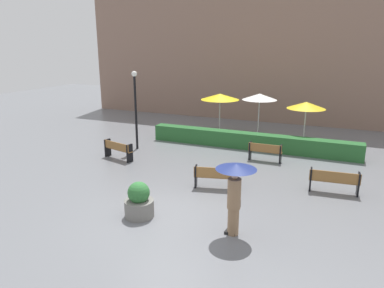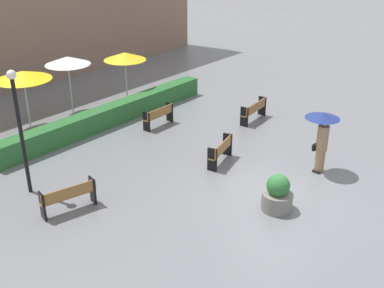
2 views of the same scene
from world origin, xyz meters
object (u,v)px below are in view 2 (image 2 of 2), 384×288
(pedestrian_with_umbrella, at_px, (322,132))
(patio_umbrella_yellow_far, at_px, (125,56))
(planter_pot, at_px, (277,195))
(patio_umbrella_yellow, at_px, (23,75))
(patio_umbrella_white, at_px, (67,61))
(bench_back_row, at_px, (159,115))
(lamp_post, at_px, (19,121))
(bench_far_right, at_px, (254,110))
(bench_mid_center, at_px, (221,150))
(bench_far_left, at_px, (68,196))

(pedestrian_with_umbrella, bearing_deg, patio_umbrella_yellow_far, 85.98)
(planter_pot, bearing_deg, patio_umbrella_yellow_far, 70.28)
(patio_umbrella_yellow, distance_m, patio_umbrella_white, 2.31)
(bench_back_row, bearing_deg, planter_pot, -108.85)
(planter_pot, relative_size, lamp_post, 0.29)
(bench_far_right, bearing_deg, planter_pot, -141.57)
(bench_mid_center, relative_size, lamp_post, 0.39)
(bench_mid_center, xyz_separation_m, bench_far_right, (4.16, 1.30, 0.00))
(bench_back_row, xyz_separation_m, patio_umbrella_white, (-1.31, 4.14, 1.90))
(bench_far_left, bearing_deg, bench_far_right, -1.58)
(lamp_post, bearing_deg, bench_back_row, 4.92)
(patio_umbrella_white, distance_m, patio_umbrella_yellow_far, 2.76)
(pedestrian_with_umbrella, distance_m, lamp_post, 9.65)
(planter_pot, bearing_deg, pedestrian_with_umbrella, 3.15)
(bench_far_right, distance_m, patio_umbrella_white, 8.38)
(bench_far_right, height_order, patio_umbrella_yellow, patio_umbrella_yellow)
(bench_far_right, bearing_deg, bench_mid_center, -162.64)
(bench_far_left, distance_m, patio_umbrella_yellow, 7.25)
(patio_umbrella_yellow, bearing_deg, bench_far_right, -44.89)
(pedestrian_with_umbrella, bearing_deg, patio_umbrella_yellow, 111.11)
(patio_umbrella_white, bearing_deg, bench_far_left, -127.90)
(bench_back_row, xyz_separation_m, bench_far_right, (3.11, -2.72, 0.01))
(bench_far_left, bearing_deg, bench_mid_center, -16.17)
(lamp_post, bearing_deg, patio_umbrella_yellow_far, 26.51)
(bench_back_row, height_order, patio_umbrella_yellow, patio_umbrella_yellow)
(bench_mid_center, distance_m, patio_umbrella_yellow, 8.58)
(lamp_post, bearing_deg, bench_far_right, -12.58)
(patio_umbrella_white, height_order, patio_umbrella_yellow_far, patio_umbrella_white)
(patio_umbrella_yellow, xyz_separation_m, patio_umbrella_yellow_far, (4.94, -0.60, -0.10))
(planter_pot, bearing_deg, bench_far_left, 130.76)
(bench_far_right, xyz_separation_m, planter_pot, (-5.54, -4.40, -0.01))
(bench_far_left, height_order, patio_umbrella_yellow_far, patio_umbrella_yellow_far)
(patio_umbrella_yellow, bearing_deg, bench_mid_center, -72.25)
(lamp_post, bearing_deg, pedestrian_with_umbrella, -41.70)
(bench_far_left, height_order, patio_umbrella_yellow, patio_umbrella_yellow)
(pedestrian_with_umbrella, xyz_separation_m, lamp_post, (-7.17, 6.39, 1.00))
(bench_far_left, distance_m, patio_umbrella_yellow_far, 9.87)
(bench_far_left, xyz_separation_m, planter_pot, (4.02, -4.66, -0.02))
(bench_far_left, height_order, bench_mid_center, bench_mid_center)
(bench_far_left, xyz_separation_m, patio_umbrella_white, (5.14, 6.60, 1.89))
(bench_far_right, height_order, lamp_post, lamp_post)
(lamp_post, height_order, patio_umbrella_yellow_far, lamp_post)
(planter_pot, height_order, patio_umbrella_yellow_far, patio_umbrella_yellow_far)
(bench_far_left, relative_size, bench_back_row, 1.10)
(pedestrian_with_umbrella, height_order, patio_umbrella_white, patio_umbrella_white)
(bench_far_right, distance_m, patio_umbrella_yellow_far, 6.57)
(bench_back_row, relative_size, patio_umbrella_yellow, 0.62)
(pedestrian_with_umbrella, height_order, patio_umbrella_yellow, patio_umbrella_yellow)
(bench_far_right, height_order, patio_umbrella_yellow_far, patio_umbrella_yellow_far)
(pedestrian_with_umbrella, relative_size, patio_umbrella_yellow_far, 0.88)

